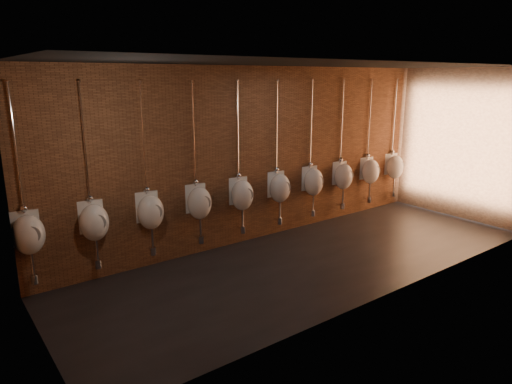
# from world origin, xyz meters

# --- Properties ---
(ground) EXTENTS (8.50, 8.50, 0.00)m
(ground) POSITION_xyz_m (0.00, 0.00, 0.00)
(ground) COLOR black
(ground) RESTS_ON ground
(room_shell) EXTENTS (8.54, 3.04, 3.22)m
(room_shell) POSITION_xyz_m (0.00, 0.00, 2.01)
(room_shell) COLOR black
(room_shell) RESTS_ON ground
(urinal_0) EXTENTS (0.48, 0.44, 2.72)m
(urinal_0) POSITION_xyz_m (-4.07, 1.35, 0.96)
(urinal_0) COLOR white
(urinal_0) RESTS_ON ground
(urinal_1) EXTENTS (0.48, 0.44, 2.72)m
(urinal_1) POSITION_xyz_m (-3.20, 1.35, 0.96)
(urinal_1) COLOR white
(urinal_1) RESTS_ON ground
(urinal_2) EXTENTS (0.48, 0.44, 2.72)m
(urinal_2) POSITION_xyz_m (-2.32, 1.35, 0.96)
(urinal_2) COLOR white
(urinal_2) RESTS_ON ground
(urinal_3) EXTENTS (0.48, 0.44, 2.72)m
(urinal_3) POSITION_xyz_m (-1.44, 1.35, 0.96)
(urinal_3) COLOR white
(urinal_3) RESTS_ON ground
(urinal_4) EXTENTS (0.48, 0.44, 2.72)m
(urinal_4) POSITION_xyz_m (-0.56, 1.35, 0.96)
(urinal_4) COLOR white
(urinal_4) RESTS_ON ground
(urinal_5) EXTENTS (0.48, 0.44, 2.72)m
(urinal_5) POSITION_xyz_m (0.32, 1.35, 0.96)
(urinal_5) COLOR white
(urinal_5) RESTS_ON ground
(urinal_6) EXTENTS (0.48, 0.44, 2.72)m
(urinal_6) POSITION_xyz_m (1.20, 1.35, 0.96)
(urinal_6) COLOR white
(urinal_6) RESTS_ON ground
(urinal_7) EXTENTS (0.48, 0.44, 2.72)m
(urinal_7) POSITION_xyz_m (2.08, 1.35, 0.96)
(urinal_7) COLOR white
(urinal_7) RESTS_ON ground
(urinal_8) EXTENTS (0.48, 0.44, 2.72)m
(urinal_8) POSITION_xyz_m (2.96, 1.35, 0.96)
(urinal_8) COLOR white
(urinal_8) RESTS_ON ground
(urinal_9) EXTENTS (0.48, 0.44, 2.72)m
(urinal_9) POSITION_xyz_m (3.84, 1.35, 0.96)
(urinal_9) COLOR white
(urinal_9) RESTS_ON ground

